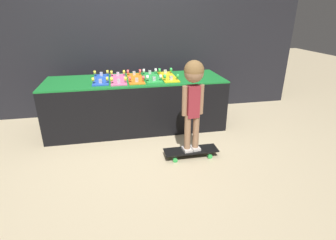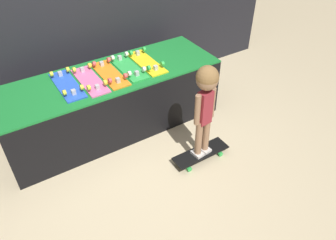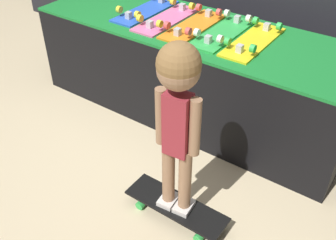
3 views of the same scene
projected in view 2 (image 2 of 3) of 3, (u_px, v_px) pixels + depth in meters
ground_plane at (139, 154)px, 3.60m from camera, size 16.00×16.00×0.00m
back_wall at (79, 14)px, 3.75m from camera, size 5.63×0.10×2.30m
display_rack at (113, 102)px, 3.76m from camera, size 2.45×0.81×0.72m
skateboard_blue_on_rack at (67, 84)px, 3.35m from camera, size 0.21×0.63×0.09m
skateboard_pink_on_rack at (90, 80)px, 3.42m from camera, size 0.21×0.63×0.09m
skateboard_orange_on_rack at (110, 73)px, 3.52m from camera, size 0.21×0.63×0.09m
skateboard_green_on_rack at (128, 67)px, 3.63m from camera, size 0.21×0.63×0.09m
skateboard_yellow_on_rack at (146, 62)px, 3.73m from camera, size 0.21×0.63×0.09m
skateboard_on_floor at (201, 153)px, 3.50m from camera, size 0.63×0.20×0.09m
child at (206, 96)px, 3.04m from camera, size 0.25×0.21×1.04m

